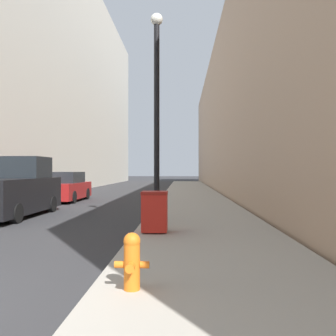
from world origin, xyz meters
name	(u,v)px	position (x,y,z in m)	size (l,w,h in m)	color
sidewalk_right	(193,198)	(5.04, 18.00, 0.08)	(3.69, 60.00, 0.16)	#9E998E
building_left_glass	(1,66)	(-10.25, 26.00, 10.12)	(12.00, 60.00, 20.24)	beige
building_right_stone	(292,115)	(12.99, 26.00, 5.99)	(12.00, 60.00, 11.98)	#9E7F66
fire_hydrant	(132,260)	(3.76, 1.24, 0.54)	(0.45, 0.34, 0.74)	orange
trash_bin	(155,211)	(3.73, 5.70, 0.68)	(0.64, 0.65, 1.02)	red
lamppost	(157,110)	(3.62, 8.04, 3.57)	(0.38, 0.38, 6.43)	black
pickup_truck	(12,191)	(-1.83, 9.92, 0.94)	(2.11, 5.20, 2.22)	black
parked_sedan_near	(66,188)	(-1.97, 16.63, 0.74)	(1.84, 4.50, 1.60)	maroon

